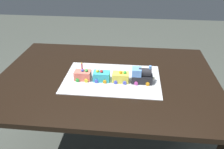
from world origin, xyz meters
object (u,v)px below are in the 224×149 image
Objects in this scene: cake_locomotive at (142,76)px; cake_car_caboose_coral at (83,75)px; birthday_candle at (82,66)px; cake_car_flatbed_turquoise at (101,76)px; dining_table at (107,90)px; cake_car_tanker_lemon at (121,77)px.

cake_locomotive is 1.40× the size of cake_car_caboose_coral.
cake_locomotive is 0.37m from birthday_candle.
cake_locomotive is 0.36m from cake_car_caboose_coral.
birthday_candle reaches higher than cake_car_flatbed_turquoise.
cake_locomotive reaches higher than dining_table.
cake_locomotive is at bearing -180.00° from cake_car_tanker_lemon.
cake_locomotive reaches higher than cake_car_caboose_coral.
cake_car_caboose_coral is 0.07m from birthday_candle.
cake_car_tanker_lemon and cake_car_caboose_coral have the same top height.
birthday_candle reaches higher than cake_locomotive.
cake_car_flatbed_turquoise is (0.12, 0.00, 0.00)m from cake_car_tanker_lemon.
cake_car_tanker_lemon is 1.00× the size of cake_car_flatbed_turquoise.
cake_car_caboose_coral is at bearing 180.00° from birthday_candle.
cake_car_flatbed_turquoise reaches higher than dining_table.
cake_locomotive is 2.79× the size of birthday_candle.
cake_car_caboose_coral is at bearing 0.00° from cake_car_tanker_lemon.
cake_car_caboose_coral is (0.24, 0.00, 0.00)m from cake_car_tanker_lemon.
cake_car_flatbed_turquoise is at bearing 0.00° from cake_locomotive.
cake_car_tanker_lemon is at bearing 180.00° from cake_car_flatbed_turquoise.
birthday_candle is (0.14, 0.06, 0.21)m from dining_table.
cake_car_tanker_lemon is at bearing 147.13° from dining_table.
birthday_candle is (0.00, -0.00, 0.07)m from cake_car_caboose_coral.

